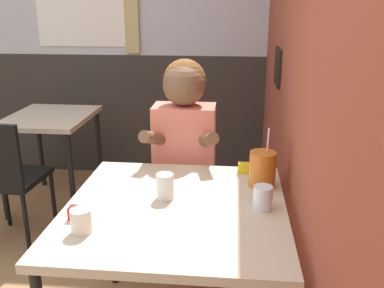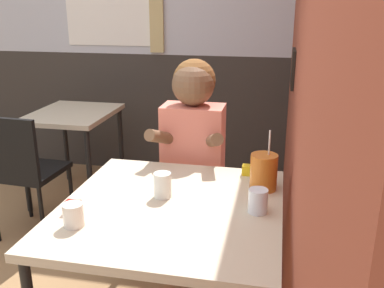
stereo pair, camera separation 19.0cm
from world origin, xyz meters
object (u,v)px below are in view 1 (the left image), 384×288
person_seated (184,160)px  cocktail_pitcher (262,169)px  background_table (51,128)px  chair_near_window (3,174)px  main_table (176,219)px

person_seated → cocktail_pitcher: size_ratio=4.40×
background_table → cocktail_pitcher: cocktail_pitcher is taller
person_seated → chair_near_window: bearing=175.5°
background_table → chair_near_window: (-0.03, -0.67, -0.11)m
main_table → background_table: (-1.16, 1.41, -0.04)m
background_table → chair_near_window: bearing=-92.9°
chair_near_window → cocktail_pitcher: cocktail_pitcher is taller
background_table → person_seated: person_seated is taller
background_table → chair_near_window: size_ratio=0.83×
background_table → person_seated: (1.12, -0.76, 0.06)m
chair_near_window → main_table: bearing=-28.4°
background_table → person_seated: 1.36m
background_table → person_seated: bearing=-34.2°
person_seated → background_table: bearing=145.8°
main_table → cocktail_pitcher: (0.37, 0.24, 0.14)m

